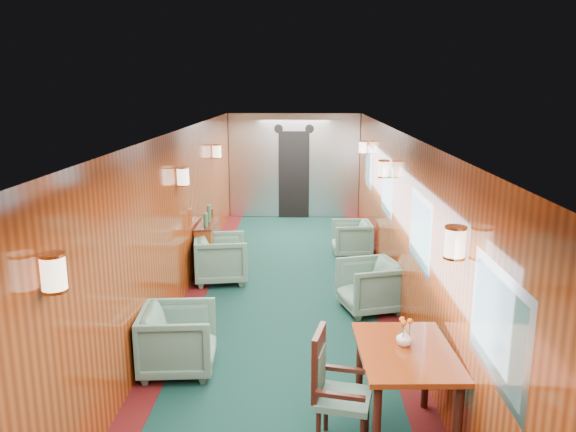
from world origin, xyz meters
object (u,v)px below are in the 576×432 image
object	(u,v)px
side_chair	(333,384)
credenza	(208,247)
armchair_left_near	(178,340)
armchair_right_far	(352,238)
armchair_right_near	(370,286)
dining_table	(405,364)
armchair_left_far	(221,259)

from	to	relation	value
side_chair	credenza	distance (m)	4.89
armchair_left_near	armchair_right_far	bearing A→B (deg)	-31.63
armchair_right_far	credenza	bearing A→B (deg)	-71.26
armchair_right_near	armchair_right_far	xyz separation A→B (m)	(-0.03, 2.58, -0.03)
dining_table	armchair_left_far	distance (m)	4.54
dining_table	credenza	size ratio (longest dim) A/B	1.05
dining_table	armchair_left_far	xyz separation A→B (m)	(-2.14, 3.99, -0.34)
side_chair	armchair_left_near	distance (m)	2.01
armchair_left_near	armchair_right_near	distance (m)	2.81
credenza	armchair_right_near	world-z (taller)	credenza
credenza	armchair_right_near	bearing A→B (deg)	-32.93
credenza	armchair_right_far	size ratio (longest dim) A/B	1.59
side_chair	armchair_left_far	distance (m)	4.35
credenza	armchair_right_far	bearing A→B (deg)	21.94
armchair_left_near	side_chair	bearing A→B (deg)	-132.47
side_chair	armchair_right_far	bearing A→B (deg)	95.85
side_chair	armchair_left_far	world-z (taller)	side_chair
armchair_right_near	dining_table	bearing A→B (deg)	-17.30
dining_table	armchair_right_far	xyz separation A→B (m)	(0.01, 5.44, -0.39)
armchair_right_near	armchair_left_far	bearing A→B (deg)	-133.94
armchair_right_near	armchair_right_far	world-z (taller)	armchair_right_near
credenza	armchair_right_near	xyz separation A→B (m)	(2.46, -1.60, -0.07)
dining_table	side_chair	world-z (taller)	side_chair
dining_table	armchair_left_near	size ratio (longest dim) A/B	1.47
credenza	armchair_left_near	world-z (taller)	credenza
armchair_left_near	armchair_right_far	world-z (taller)	armchair_left_near
dining_table	side_chair	size ratio (longest dim) A/B	1.12
armchair_left_near	armchair_right_near	bearing A→B (deg)	-56.86
side_chair	dining_table	bearing A→B (deg)	19.95
dining_table	armchair_left_near	world-z (taller)	dining_table
side_chair	credenza	size ratio (longest dim) A/B	0.93
armchair_left_far	armchair_right_near	bearing A→B (deg)	-126.96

